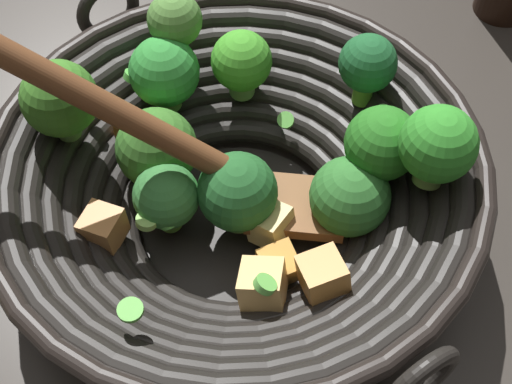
# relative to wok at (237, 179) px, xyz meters

# --- Properties ---
(ground_plane) EXTENTS (4.00, 4.00, 0.00)m
(ground_plane) POSITION_rel_wok_xyz_m (0.00, -0.00, -0.06)
(ground_plane) COLOR #332D28
(wok) EXTENTS (0.36, 0.35, 0.20)m
(wok) POSITION_rel_wok_xyz_m (0.00, 0.00, 0.00)
(wok) COLOR black
(wok) RESTS_ON ground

